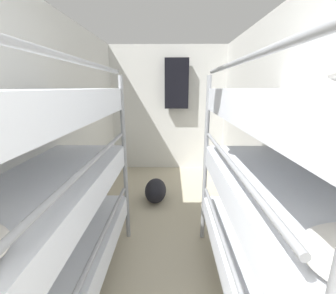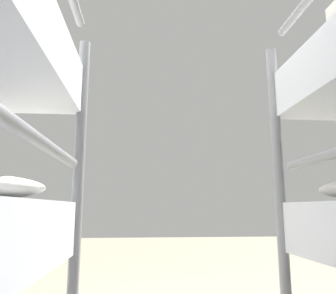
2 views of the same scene
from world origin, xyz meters
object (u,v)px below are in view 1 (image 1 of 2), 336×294
(bunk_stack_left_near, at_px, (38,199))
(hanging_coat, at_px, (177,84))
(duffel_bag, at_px, (156,190))
(bunk_stack_right_near, at_px, (285,200))

(bunk_stack_left_near, xyz_separation_m, hanging_coat, (0.91, 3.08, 0.72))
(hanging_coat, bearing_deg, bunk_stack_left_near, -106.50)
(bunk_stack_left_near, distance_m, duffel_bag, 2.04)
(bunk_stack_left_near, height_order, bunk_stack_right_near, same)
(bunk_stack_left_near, height_order, hanging_coat, hanging_coat)
(duffel_bag, height_order, hanging_coat, hanging_coat)
(bunk_stack_right_near, bearing_deg, hanging_coat, 100.86)
(bunk_stack_right_near, height_order, duffel_bag, bunk_stack_right_near)
(bunk_stack_left_near, distance_m, bunk_stack_right_near, 1.50)
(bunk_stack_right_near, xyz_separation_m, duffel_bag, (-0.91, 1.78, -0.81))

